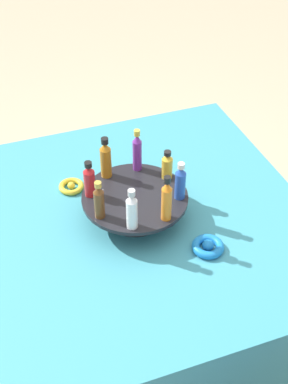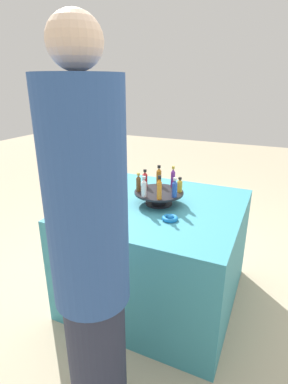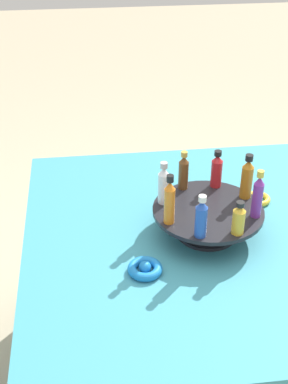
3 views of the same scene
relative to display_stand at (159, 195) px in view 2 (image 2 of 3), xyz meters
name	(u,v)px [view 2 (image 2 of 3)]	position (x,y,z in m)	size (l,w,h in m)	color
ground_plane	(157,293)	(0.00, 0.00, -0.77)	(12.00, 12.00, 0.00)	tan
party_table	(158,251)	(0.00, 0.00, -0.42)	(1.06, 1.06, 0.71)	teal
display_stand	(159,195)	(0.00, 0.00, 0.00)	(0.32, 0.32, 0.09)	black
bottle_amber	(159,176)	(0.12, 0.05, 0.09)	(0.03, 0.03, 0.14)	#AD6B19
bottle_red	(145,179)	(0.05, 0.12, 0.08)	(0.03, 0.03, 0.12)	#B21E23
bottle_brown	(138,183)	(-0.05, 0.12, 0.08)	(0.03, 0.03, 0.12)	brown
bottle_clear	(144,187)	(-0.12, 0.05, 0.09)	(0.03, 0.03, 0.13)	silver
bottle_orange	(159,188)	(-0.12, -0.05, 0.10)	(0.03, 0.03, 0.15)	orange
bottle_blue	(175,188)	(-0.05, -0.12, 0.08)	(0.03, 0.03, 0.12)	#234CAD
bottle_gold	(180,185)	(0.05, -0.12, 0.07)	(0.03, 0.03, 0.10)	gold
bottle_purple	(173,178)	(0.12, -0.05, 0.09)	(0.03, 0.03, 0.14)	#702D93
ribbon_bow_gold	(150,190)	(0.20, 0.15, -0.05)	(0.08, 0.08, 0.03)	gold
ribbon_bow_blue	(170,218)	(-0.20, -0.15, -0.05)	(0.09, 0.09, 0.03)	blue
person_figure	(91,264)	(-0.92, -0.10, 0.07)	(0.28, 0.28, 1.66)	#282D42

